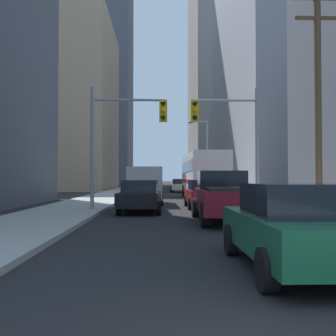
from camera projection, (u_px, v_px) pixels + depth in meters
name	position (u px, v px, depth m)	size (l,w,h in m)	color
sidewalk_left	(126.00, 190.00, 52.63)	(3.59, 160.00, 0.15)	#9E9E99
sidewalk_right	(203.00, 189.00, 52.88)	(3.59, 160.00, 0.15)	#9E9E99
city_bus	(203.00, 174.00, 30.26)	(2.67, 11.50, 3.40)	silver
pickup_truck_maroon	(225.00, 196.00, 14.69)	(2.20, 5.47, 1.90)	maroon
cargo_van_silver	(145.00, 183.00, 24.21)	(2.16, 5.24, 2.26)	#B7BABF
sedan_green	(295.00, 226.00, 6.85)	(1.95, 4.21, 1.52)	#195938
sedan_black	(140.00, 196.00, 18.35)	(1.96, 4.27, 1.52)	black
sedan_red	(204.00, 194.00, 21.20)	(1.95, 4.24, 1.52)	maroon
sedan_blue	(150.00, 185.00, 46.91)	(1.95, 4.21, 1.52)	navy
sedan_beige	(179.00, 186.00, 43.97)	(1.95, 4.22, 1.52)	#C6B793
traffic_signal_near_left	(125.00, 128.00, 18.88)	(3.70, 0.44, 6.00)	gray
traffic_signal_near_right	(229.00, 129.00, 19.01)	(3.32, 0.44, 6.00)	gray
utility_pole_right	(318.00, 94.00, 15.58)	(2.20, 0.28, 9.42)	brown
street_lamp_right	(204.00, 149.00, 39.21)	(2.04, 0.32, 7.50)	gray
building_left_mid_office	(39.00, 106.00, 54.61)	(20.30, 19.21, 23.39)	tan
building_left_far_tower	(80.00, 45.00, 95.88)	(24.93, 19.35, 68.47)	#4C515B
building_right_mid_block	(290.00, 55.00, 49.76)	(15.96, 28.51, 34.60)	#93939E
building_right_far_highrise	(233.00, 80.00, 97.21)	(20.61, 29.30, 52.08)	gray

